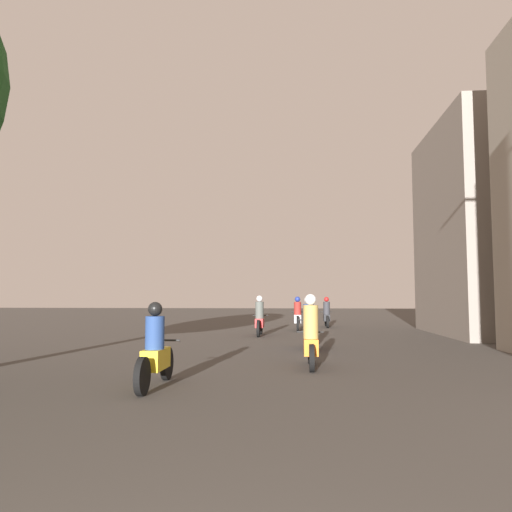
# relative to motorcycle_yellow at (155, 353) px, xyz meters

# --- Properties ---
(motorcycle_yellow) EXTENTS (0.60, 2.06, 1.43)m
(motorcycle_yellow) POSITION_rel_motorcycle_yellow_xyz_m (0.00, 0.00, 0.00)
(motorcycle_yellow) COLOR black
(motorcycle_yellow) RESTS_ON ground_plane
(motorcycle_orange) EXTENTS (0.60, 1.85, 1.57)m
(motorcycle_orange) POSITION_rel_motorcycle_yellow_xyz_m (2.68, 2.54, 0.04)
(motorcycle_orange) COLOR black
(motorcycle_orange) RESTS_ON ground_plane
(motorcycle_blue) EXTENTS (0.60, 1.88, 1.53)m
(motorcycle_blue) POSITION_rel_motorcycle_yellow_xyz_m (2.72, 6.38, 0.04)
(motorcycle_blue) COLOR black
(motorcycle_blue) RESTS_ON ground_plane
(motorcycle_red) EXTENTS (0.60, 1.97, 1.54)m
(motorcycle_red) POSITION_rel_motorcycle_yellow_xyz_m (0.94, 10.94, 0.03)
(motorcycle_red) COLOR black
(motorcycle_red) RESTS_ON ground_plane
(motorcycle_silver) EXTENTS (0.60, 2.09, 1.50)m
(motorcycle_silver) POSITION_rel_motorcycle_yellow_xyz_m (2.41, 13.93, 0.02)
(motorcycle_silver) COLOR black
(motorcycle_silver) RESTS_ON ground_plane
(motorcycle_black) EXTENTS (0.60, 2.07, 1.48)m
(motorcycle_black) POSITION_rel_motorcycle_yellow_xyz_m (3.83, 16.45, 0.02)
(motorcycle_black) COLOR black
(motorcycle_black) RESTS_ON ground_plane
(building_right_far) EXTENTS (5.23, 7.36, 8.41)m
(building_right_far) POSITION_rel_motorcycle_yellow_xyz_m (10.56, 12.12, 3.62)
(building_right_far) COLOR gray
(building_right_far) RESTS_ON ground_plane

